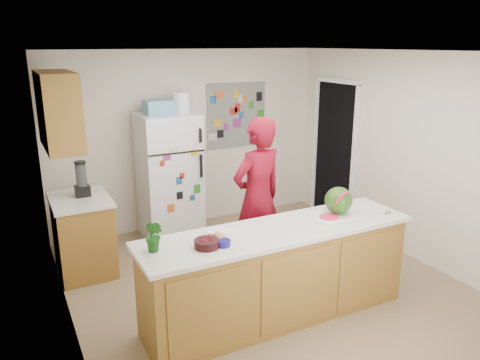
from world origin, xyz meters
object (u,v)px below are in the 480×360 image
watermelon (339,200)px  refrigerator (169,177)px  person (258,198)px  cherry_bowl (207,244)px

watermelon → refrigerator: bearing=112.7°
refrigerator → person: size_ratio=0.93×
refrigerator → cherry_bowl: 2.50m
refrigerator → person: person is taller
person → watermelon: bearing=107.1°
watermelon → cherry_bowl: (-1.48, -0.12, -0.11)m
refrigerator → person: (0.52, -1.50, 0.06)m
refrigerator → cherry_bowl: size_ratio=7.99×
cherry_bowl → refrigerator: bearing=78.3°
watermelon → cherry_bowl: 1.49m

